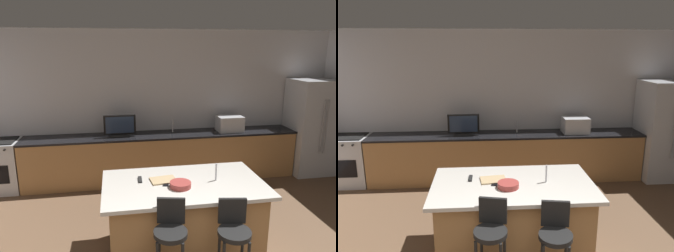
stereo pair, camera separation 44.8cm
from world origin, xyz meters
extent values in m
cube|color=#BCBCC1|center=(0.00, 4.59, 1.41)|extent=(7.39, 0.12, 2.83)
cube|color=#9E7042|center=(-0.02, 4.21, 0.44)|extent=(5.12, 0.60, 0.87)
cube|color=black|center=(-0.02, 4.21, 0.89)|extent=(5.14, 0.62, 0.04)
cube|color=black|center=(-0.12, 1.99, 0.04)|extent=(1.70, 0.88, 0.09)
cube|color=#9E7042|center=(-0.12, 1.99, 0.48)|extent=(1.78, 0.96, 0.78)
cube|color=beige|center=(-0.12, 1.99, 0.89)|extent=(1.94, 1.12, 0.04)
cube|color=#B7BABF|center=(2.97, 4.12, 0.95)|extent=(0.82, 0.77, 1.89)
cylinder|color=gray|center=(2.93, 3.71, 1.04)|extent=(0.02, 0.02, 1.04)
cube|color=#B7BABF|center=(-2.99, 4.21, 0.46)|extent=(0.79, 0.60, 0.91)
cube|color=black|center=(-2.99, 3.90, 0.41)|extent=(0.55, 0.01, 0.33)
cube|color=black|center=(-2.99, 4.21, 0.92)|extent=(0.71, 0.50, 0.02)
cylinder|color=black|center=(-2.90, 3.89, 0.85)|extent=(0.04, 0.03, 0.04)
cylinder|color=black|center=(-2.73, 3.89, 0.85)|extent=(0.04, 0.03, 0.04)
cube|color=#B7BABF|center=(1.29, 4.21, 1.06)|extent=(0.48, 0.36, 0.30)
cube|color=black|center=(-0.82, 4.16, 0.94)|extent=(0.35, 0.16, 0.05)
cube|color=black|center=(-0.82, 4.16, 1.14)|extent=(0.58, 0.05, 0.35)
cube|color=#1E2D47|center=(-0.82, 4.13, 1.14)|extent=(0.51, 0.01, 0.30)
cylinder|color=#B2B2B7|center=(0.18, 4.31, 1.03)|extent=(0.02, 0.02, 0.24)
cylinder|color=#B2B2B7|center=(0.28, 1.99, 1.02)|extent=(0.02, 0.02, 0.22)
cylinder|color=black|center=(-0.41, 1.27, 0.71)|extent=(0.34, 0.34, 0.05)
cube|color=black|center=(-0.38, 1.41, 0.88)|extent=(0.29, 0.10, 0.28)
cylinder|color=black|center=(0.23, 1.20, 0.69)|extent=(0.34, 0.34, 0.05)
cube|color=black|center=(0.25, 1.35, 0.85)|extent=(0.29, 0.08, 0.28)
cylinder|color=#993833|center=(-0.19, 1.87, 0.95)|extent=(0.25, 0.25, 0.06)
cube|color=black|center=(-0.34, 1.99, 0.92)|extent=(0.10, 0.16, 0.01)
cube|color=black|center=(-0.63, 2.14, 0.92)|extent=(0.05, 0.17, 0.02)
cube|color=tan|center=(-0.35, 2.08, 0.92)|extent=(0.33, 0.26, 0.02)
camera|label=1|loc=(-0.91, -1.46, 2.50)|focal=33.76mm
camera|label=2|loc=(-0.46, -1.51, 2.50)|focal=33.76mm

